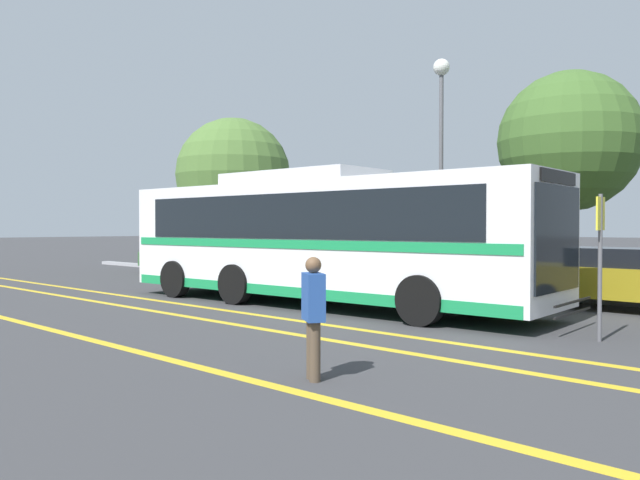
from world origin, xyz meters
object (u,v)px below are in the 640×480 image
street_lamp (441,120)px  tree_1 (569,142)px  transit_bus (320,236)px  parked_car_0 (186,258)px  bus_stop_sign (600,249)px  parked_car_1 (284,262)px  parked_car_3 (609,278)px  pedestrian_0 (313,311)px  tree_0 (233,175)px  parked_car_2 (406,267)px

street_lamp → tree_1: 4.17m
transit_bus → parked_car_0: (-10.76, 3.67, -1.03)m
parked_car_0 → bus_stop_sign: bus_stop_sign is taller
parked_car_1 → parked_car_3: 10.68m
pedestrian_0 → tree_1: (-1.55, 12.38, 3.50)m
transit_bus → parked_car_0: size_ratio=2.81×
parked_car_3 → street_lamp: 8.01m
parked_car_1 → tree_1: size_ratio=0.64×
transit_bus → tree_1: bearing=150.2°
transit_bus → tree_0: tree_0 is taller
parked_car_1 → parked_car_2: (4.94, 0.24, 0.00)m
parked_car_1 → tree_0: size_ratio=0.60×
parked_car_2 → parked_car_3: bearing=85.3°
parked_car_3 → tree_0: 17.39m
parked_car_0 → pedestrian_0: bearing=-121.1°
bus_stop_sign → tree_0: bearing=-113.7°
parked_car_2 → pedestrian_0: size_ratio=2.91×
bus_stop_sign → tree_0: (-18.11, 7.00, 2.67)m
bus_stop_sign → street_lamp: bearing=-135.6°
parked_car_0 → bus_stop_sign: bearing=-103.8°
transit_bus → parked_car_2: bearing=-179.3°
parked_car_0 → parked_car_1: parked_car_1 is taller
bus_stop_sign → tree_1: (-3.28, 7.19, 2.81)m
pedestrian_0 → tree_0: tree_0 is taller
transit_bus → parked_car_2: transit_bus is taller
pedestrian_0 → tree_0: (-16.38, 12.19, 3.36)m
pedestrian_0 → bus_stop_sign: (1.73, 5.19, 0.69)m
bus_stop_sign → street_lamp: size_ratio=0.33×
parked_car_0 → tree_0: bearing=10.4°
tree_0 → pedestrian_0: bearing=-36.6°
transit_bus → tree_0: 13.35m
parked_car_0 → parked_car_3: 16.27m
parked_car_2 → bus_stop_sign: size_ratio=1.82×
parked_car_3 → tree_0: (-16.84, 2.56, 3.49)m
parked_car_2 → tree_0: tree_0 is taller
bus_stop_sign → tree_0: 19.59m
parked_car_1 → tree_0: bearing=67.5°
parked_car_2 → bus_stop_sign: bus_stop_sign is taller
parked_car_2 → parked_car_3: size_ratio=0.92×
street_lamp → tree_0: street_lamp is taller
pedestrian_0 → parked_car_1: bearing=-8.9°
parked_car_3 → transit_bus: bearing=127.6°
bus_stop_sign → parked_car_1: bearing=-111.9°
transit_bus → tree_1: 8.09m
parked_car_1 → pedestrian_0: size_ratio=2.62×
parked_car_2 → tree_1: tree_1 is taller
parked_car_3 → tree_0: bearing=82.7°
tree_0 → parked_car_2: bearing=-13.0°
parked_car_0 → parked_car_3: size_ratio=0.86×
parked_car_2 → pedestrian_0: bearing=24.0°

